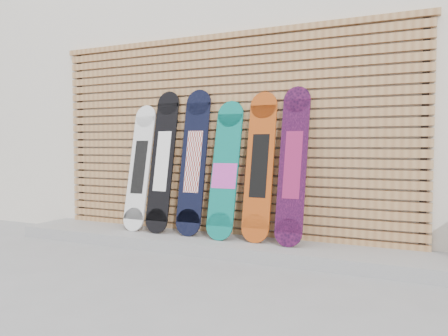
{
  "coord_description": "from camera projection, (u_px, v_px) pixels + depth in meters",
  "views": [
    {
      "loc": [
        1.86,
        -3.38,
        1.09
      ],
      "look_at": [
        -0.02,
        0.75,
        0.85
      ],
      "focal_mm": 35.0,
      "sensor_mm": 36.0,
      "label": 1
    }
  ],
  "objects": [
    {
      "name": "ground",
      "position": [
        192.0,
        267.0,
        3.89
      ],
      "size": [
        80.0,
        80.0,
        0.0
      ],
      "primitive_type": "plane",
      "color": "gray",
      "rests_on": "ground"
    },
    {
      "name": "building",
      "position": [
        328.0,
        99.0,
        6.77
      ],
      "size": [
        12.0,
        5.0,
        3.6
      ],
      "primitive_type": "cube",
      "color": "silver",
      "rests_on": "ground"
    },
    {
      "name": "concrete_step",
      "position": [
        210.0,
        243.0,
        4.57
      ],
      "size": [
        4.6,
        0.7,
        0.12
      ],
      "primitive_type": "cube",
      "color": "gray",
      "rests_on": "ground"
    },
    {
      "name": "slat_wall",
      "position": [
        222.0,
        134.0,
        4.78
      ],
      "size": [
        4.26,
        0.08,
        2.29
      ],
      "color": "#AA7646",
      "rests_on": "ground"
    },
    {
      "name": "snowboard_0",
      "position": [
        140.0,
        167.0,
        5.01
      ],
      "size": [
        0.27,
        0.34,
        1.44
      ],
      "color": "white",
      "rests_on": "concrete_step"
    },
    {
      "name": "snowboard_1",
      "position": [
        163.0,
        161.0,
        4.88
      ],
      "size": [
        0.28,
        0.34,
        1.58
      ],
      "color": "black",
      "rests_on": "concrete_step"
    },
    {
      "name": "snowboard_2",
      "position": [
        194.0,
        162.0,
        4.72
      ],
      "size": [
        0.29,
        0.32,
        1.58
      ],
      "color": "black",
      "rests_on": "concrete_step"
    },
    {
      "name": "snowboard_3",
      "position": [
        225.0,
        170.0,
        4.54
      ],
      "size": [
        0.29,
        0.37,
        1.44
      ],
      "color": "#0B7065",
      "rests_on": "concrete_step"
    },
    {
      "name": "snowboard_4",
      "position": [
        260.0,
        166.0,
        4.41
      ],
      "size": [
        0.29,
        0.33,
        1.52
      ],
      "color": "#AF4512",
      "rests_on": "concrete_step"
    },
    {
      "name": "snowboard_5",
      "position": [
        293.0,
        165.0,
        4.25
      ],
      "size": [
        0.27,
        0.36,
        1.56
      ],
      "color": "black",
      "rests_on": "concrete_step"
    }
  ]
}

